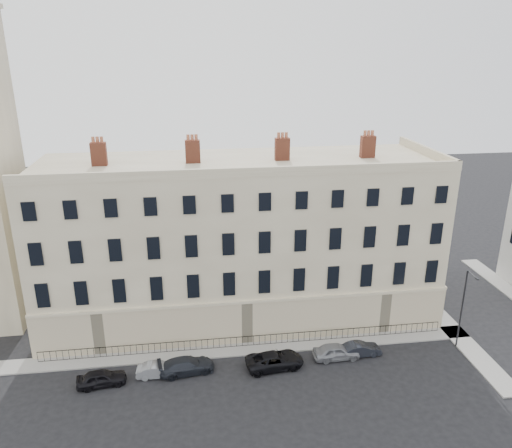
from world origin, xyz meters
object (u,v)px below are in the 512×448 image
(car_b, at_px, (159,370))
(car_a, at_px, (101,378))
(streetlamp, at_px, (463,306))
(car_e, at_px, (336,351))
(car_f, at_px, (360,349))
(car_c, at_px, (186,366))
(car_d, at_px, (275,360))

(car_b, bearing_deg, car_a, 99.04)
(streetlamp, bearing_deg, car_e, -176.27)
(car_f, relative_size, streetlamp, 0.48)
(car_a, distance_m, car_b, 4.36)
(car_f, xyz_separation_m, streetlamp, (8.80, 0.06, 3.46))
(car_c, height_order, car_f, car_c)
(car_c, bearing_deg, car_d, -100.66)
(car_e, bearing_deg, car_a, 91.57)
(car_b, distance_m, car_d, 9.30)
(car_b, bearing_deg, streetlamp, -86.37)
(car_e, bearing_deg, car_b, 90.37)
(car_b, height_order, car_e, car_e)
(car_a, xyz_separation_m, car_d, (13.62, 0.40, 0.02))
(car_b, xyz_separation_m, car_c, (2.17, 0.18, 0.08))
(car_b, height_order, streetlamp, streetlamp)
(car_e, distance_m, car_f, 2.14)
(car_b, height_order, car_c, car_c)
(car_e, xyz_separation_m, streetlamp, (10.93, 0.21, 3.37))
(car_a, relative_size, streetlamp, 0.51)
(car_c, distance_m, car_e, 12.45)
(car_c, height_order, car_e, car_e)
(car_b, distance_m, car_f, 16.75)
(car_c, height_order, car_d, car_d)
(car_c, xyz_separation_m, streetlamp, (23.38, 0.43, 3.39))
(car_c, distance_m, car_d, 7.13)
(car_c, relative_size, car_e, 1.14)
(car_c, distance_m, car_f, 14.58)
(car_e, xyz_separation_m, car_f, (2.13, 0.15, -0.09))
(streetlamp, bearing_deg, car_f, -176.99)
(car_a, distance_m, car_d, 13.63)
(car_a, xyz_separation_m, car_c, (6.50, 0.69, 0.01))
(car_d, relative_size, car_f, 1.34)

